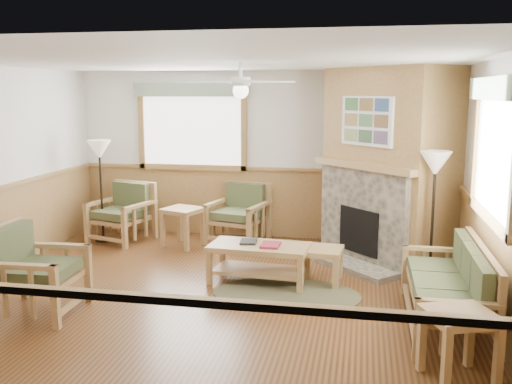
% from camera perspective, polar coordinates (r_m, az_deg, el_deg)
% --- Properties ---
extents(floor, '(6.00, 6.00, 0.01)m').
position_cam_1_polar(floor, '(6.75, -4.52, -10.62)').
color(floor, '#563218').
rests_on(floor, ground).
extents(ceiling, '(6.00, 6.00, 0.01)m').
position_cam_1_polar(ceiling, '(6.33, -4.87, 12.97)').
color(ceiling, white).
rests_on(ceiling, floor).
extents(wall_back, '(6.00, 0.02, 2.70)m').
position_cam_1_polar(wall_back, '(9.30, 0.22, 3.71)').
color(wall_back, white).
rests_on(wall_back, floor).
extents(wall_front, '(6.00, 0.02, 2.70)m').
position_cam_1_polar(wall_front, '(3.66, -17.28, -6.61)').
color(wall_front, white).
rests_on(wall_front, floor).
extents(wall_right, '(0.02, 6.00, 2.70)m').
position_cam_1_polar(wall_right, '(6.31, 22.58, -0.06)').
color(wall_right, white).
rests_on(wall_right, floor).
extents(wainscot, '(6.00, 6.00, 1.10)m').
position_cam_1_polar(wainscot, '(6.58, -4.59, -6.09)').
color(wainscot, olive).
rests_on(wainscot, floor).
extents(fireplace, '(3.11, 3.11, 2.70)m').
position_cam_1_polar(fireplace, '(8.21, 13.19, 2.61)').
color(fireplace, olive).
rests_on(fireplace, floor).
extents(window_back, '(1.90, 0.16, 1.50)m').
position_cam_1_polar(window_back, '(9.47, -6.50, 10.91)').
color(window_back, white).
rests_on(window_back, wall_back).
extents(window_right, '(0.16, 1.90, 1.50)m').
position_cam_1_polar(window_right, '(6.03, 23.35, 10.73)').
color(window_right, white).
rests_on(window_right, wall_right).
extents(ceiling_fan, '(1.59, 1.59, 0.36)m').
position_cam_1_polar(ceiling_fan, '(6.55, -1.55, 12.55)').
color(ceiling_fan, white).
rests_on(ceiling_fan, ceiling).
extents(sofa, '(1.83, 0.76, 0.84)m').
position_cam_1_polar(sofa, '(6.19, 18.40, -8.88)').
color(sofa, '#A47E4C').
rests_on(sofa, floor).
extents(armchair_back_left, '(1.02, 1.02, 0.93)m').
position_cam_1_polar(armchair_back_left, '(9.35, -13.35, -2.04)').
color(armchair_back_left, '#A47E4C').
rests_on(armchair_back_left, floor).
extents(armchair_back_right, '(0.99, 0.99, 0.92)m').
position_cam_1_polar(armchair_back_right, '(9.06, -1.80, -2.18)').
color(armchair_back_right, '#A47E4C').
rests_on(armchair_back_right, floor).
extents(armchair_left, '(0.90, 0.90, 0.96)m').
position_cam_1_polar(armchair_left, '(6.61, -21.02, -7.27)').
color(armchair_left, '#A47E4C').
rests_on(armchair_left, floor).
extents(coffee_table, '(1.27, 0.70, 0.49)m').
position_cam_1_polar(coffee_table, '(7.20, 0.32, -7.16)').
color(coffee_table, '#A47E4C').
rests_on(coffee_table, floor).
extents(end_table_chairs, '(0.68, 0.66, 0.60)m').
position_cam_1_polar(end_table_chairs, '(8.91, -7.32, -3.50)').
color(end_table_chairs, '#A47E4C').
rests_on(end_table_chairs, floor).
extents(end_table_sofa, '(0.68, 0.67, 0.60)m').
position_cam_1_polar(end_table_sofa, '(5.15, 19.62, -14.34)').
color(end_table_sofa, '#A47E4C').
rests_on(end_table_sofa, floor).
extents(footstool, '(0.55, 0.55, 0.45)m').
position_cam_1_polar(footstool, '(7.24, 6.51, -7.30)').
color(footstool, '#A47E4C').
rests_on(footstool, floor).
extents(braided_rug, '(2.03, 2.03, 0.01)m').
position_cam_1_polar(braided_rug, '(6.86, 3.07, -10.16)').
color(braided_rug, '#4D492F').
rests_on(braided_rug, floor).
extents(floor_lamp_left, '(0.41, 0.41, 1.63)m').
position_cam_1_polar(floor_lamp_left, '(9.37, -15.22, 0.12)').
color(floor_lamp_left, black).
rests_on(floor_lamp_left, floor).
extents(floor_lamp_right, '(0.42, 0.42, 1.67)m').
position_cam_1_polar(floor_lamp_right, '(7.35, 17.24, -2.49)').
color(floor_lamp_right, black).
rests_on(floor_lamp_right, floor).
extents(book_red, '(0.22, 0.30, 0.03)m').
position_cam_1_polar(book_red, '(7.05, 1.45, -5.20)').
color(book_red, maroon).
rests_on(book_red, coffee_table).
extents(book_dark, '(0.23, 0.29, 0.02)m').
position_cam_1_polar(book_dark, '(7.22, -0.76, -4.88)').
color(book_dark, black).
rests_on(book_dark, coffee_table).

